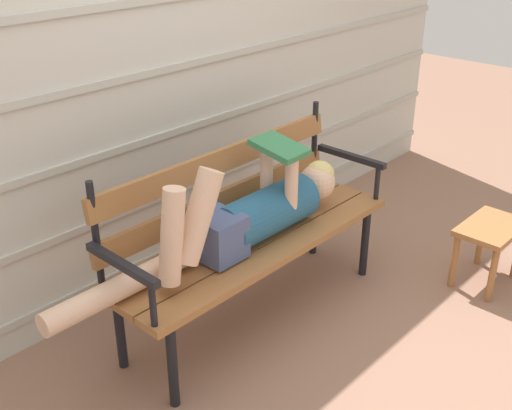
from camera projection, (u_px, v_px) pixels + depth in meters
name	position (u px, v px, depth m)	size (l,w,h in m)	color
ground_plane	(271.00, 323.00, 3.19)	(12.00, 12.00, 0.00)	#936B56
house_siding	(160.00, 68.00, 3.14)	(5.21, 0.08, 2.35)	beige
park_bench	(246.00, 225.00, 3.08)	(1.60, 0.48, 0.93)	#9E6638
reclining_person	(248.00, 215.00, 2.96)	(1.68, 0.26, 0.50)	#23567A
footstool	(490.00, 237.00, 3.42)	(0.41, 0.27, 0.35)	#9E6638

